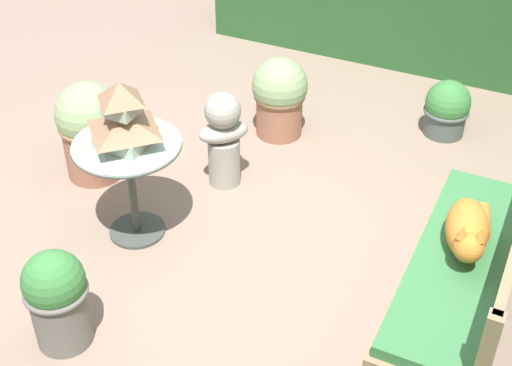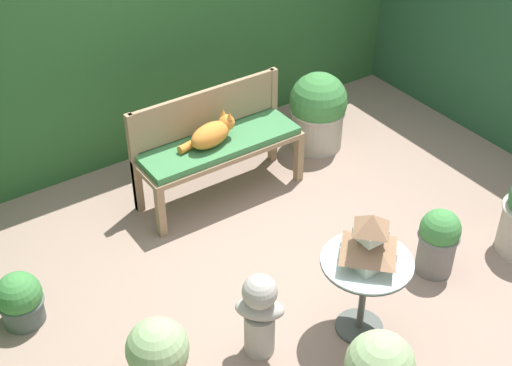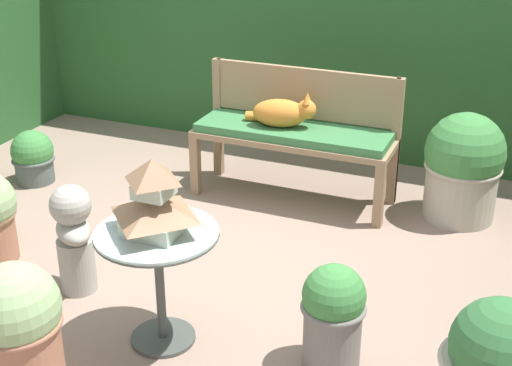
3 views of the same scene
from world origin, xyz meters
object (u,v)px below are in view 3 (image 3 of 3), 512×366
(garden_bust, at_px, (74,235))
(potted_plant_hedge_corner, at_px, (333,315))
(potted_plant_patio_mid, at_px, (463,167))
(pagoda_birdhouse, at_px, (155,201))
(garden_bench, at_px, (293,138))
(potted_plant_bench_left, at_px, (33,157))
(patio_table, at_px, (158,257))
(potted_plant_table_far, at_px, (18,328))
(cat, at_px, (283,113))

(garden_bust, bearing_deg, potted_plant_hedge_corner, 39.75)
(garden_bust, distance_m, potted_plant_patio_mid, 2.44)
(pagoda_birdhouse, xyz_separation_m, garden_bust, (-0.64, 0.22, -0.42))
(garden_bench, relative_size, potted_plant_patio_mid, 1.91)
(potted_plant_bench_left, relative_size, potted_plant_patio_mid, 0.55)
(patio_table, relative_size, pagoda_birdhouse, 1.66)
(potted_plant_hedge_corner, height_order, potted_plant_patio_mid, potted_plant_patio_mid)
(patio_table, height_order, potted_plant_table_far, potted_plant_table_far)
(garden_bust, xyz_separation_m, potted_plant_table_far, (0.27, -0.77, -0.00))
(pagoda_birdhouse, relative_size, potted_plant_bench_left, 0.92)
(patio_table, distance_m, pagoda_birdhouse, 0.28)
(patio_table, height_order, potted_plant_bench_left, patio_table)
(potted_plant_hedge_corner, bearing_deg, potted_plant_table_far, -150.08)
(patio_table, distance_m, potted_plant_patio_mid, 2.21)
(cat, xyz_separation_m, potted_plant_patio_mid, (1.17, 0.15, -0.26))
(pagoda_birdhouse, bearing_deg, garden_bench, 89.05)
(garden_bust, bearing_deg, pagoda_birdhouse, 24.36)
(patio_table, xyz_separation_m, potted_plant_bench_left, (-1.79, 1.30, -0.27))
(garden_bust, relative_size, potted_plant_table_far, 0.99)
(cat, relative_size, patio_table, 0.84)
(potted_plant_patio_mid, bearing_deg, potted_plant_bench_left, -168.39)
(garden_bust, relative_size, potted_plant_hedge_corner, 1.19)
(potted_plant_patio_mid, bearing_deg, garden_bust, -136.51)
(garden_bust, bearing_deg, potted_plant_bench_left, -179.95)
(potted_plant_bench_left, bearing_deg, patio_table, -35.99)
(cat, xyz_separation_m, patio_table, (0.04, -1.74, -0.15))
(pagoda_birdhouse, height_order, garden_bust, pagoda_birdhouse)
(potted_plant_hedge_corner, bearing_deg, cat, 117.86)
(garden_bench, distance_m, potted_plant_hedge_corner, 1.81)
(cat, distance_m, potted_plant_hedge_corner, 1.85)
(potted_plant_table_far, bearing_deg, patio_table, 55.84)
(pagoda_birdhouse, bearing_deg, potted_plant_hedge_corner, 9.14)
(garden_bench, bearing_deg, pagoda_birdhouse, -90.95)
(potted_plant_patio_mid, bearing_deg, potted_plant_table_far, -121.51)
(patio_table, xyz_separation_m, garden_bust, (-0.64, 0.22, -0.13))
(garden_bench, bearing_deg, cat, -173.03)
(pagoda_birdhouse, relative_size, potted_plant_patio_mid, 0.50)
(garden_bust, height_order, potted_plant_patio_mid, potted_plant_patio_mid)
(garden_bench, distance_m, potted_plant_bench_left, 1.89)
(cat, height_order, patio_table, cat)
(garden_bench, height_order, potted_plant_hedge_corner, potted_plant_hedge_corner)
(potted_plant_patio_mid, bearing_deg, potted_plant_hedge_corner, -100.22)
(patio_table, xyz_separation_m, pagoda_birdhouse, (0.00, 0.00, 0.28))
(patio_table, bearing_deg, potted_plant_patio_mid, 59.28)
(potted_plant_bench_left, bearing_deg, cat, 14.33)
(pagoda_birdhouse, height_order, potted_plant_hedge_corner, pagoda_birdhouse)
(cat, distance_m, patio_table, 1.75)
(patio_table, bearing_deg, potted_plant_table_far, -124.16)
(garden_bench, bearing_deg, potted_plant_patio_mid, 7.50)
(garden_bench, xyz_separation_m, potted_plant_bench_left, (-1.82, -0.45, -0.25))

